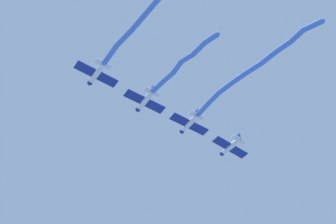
{
  "coord_description": "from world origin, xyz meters",
  "views": [
    {
      "loc": [
        33.7,
        -35.39,
        7.52
      ],
      "look_at": [
        -1.93,
        3.92,
        67.53
      ],
      "focal_mm": 53.28,
      "sensor_mm": 36.0,
      "label": 1
    }
  ],
  "objects_px": {
    "airplane_right_wing": "(145,101)",
    "airplane_slot": "(96,74)",
    "airplane_left_wing": "(189,123)",
    "airplane_lead": "(230,147)"
  },
  "relations": [
    {
      "from": "airplane_right_wing",
      "to": "airplane_slot",
      "type": "bearing_deg",
      "value": 92.69
    },
    {
      "from": "airplane_lead",
      "to": "airplane_left_wing",
      "type": "relative_size",
      "value": 1.0
    },
    {
      "from": "airplane_right_wing",
      "to": "airplane_slot",
      "type": "relative_size",
      "value": 1.0
    },
    {
      "from": "airplane_lead",
      "to": "airplane_slot",
      "type": "xyz_separation_m",
      "value": [
        -5.56,
        -25.86,
        0.3
      ]
    },
    {
      "from": "airplane_lead",
      "to": "airplane_right_wing",
      "type": "relative_size",
      "value": 1.0
    },
    {
      "from": "airplane_left_wing",
      "to": "airplane_slot",
      "type": "distance_m",
      "value": 17.64
    },
    {
      "from": "airplane_left_wing",
      "to": "airplane_slot",
      "type": "height_order",
      "value": "same"
    },
    {
      "from": "airplane_lead",
      "to": "airplane_slot",
      "type": "relative_size",
      "value": 1.0
    },
    {
      "from": "airplane_left_wing",
      "to": "airplane_right_wing",
      "type": "height_order",
      "value": "airplane_left_wing"
    },
    {
      "from": "airplane_lead",
      "to": "airplane_left_wing",
      "type": "xyz_separation_m",
      "value": [
        -1.85,
        -8.61,
        0.3
      ]
    }
  ]
}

